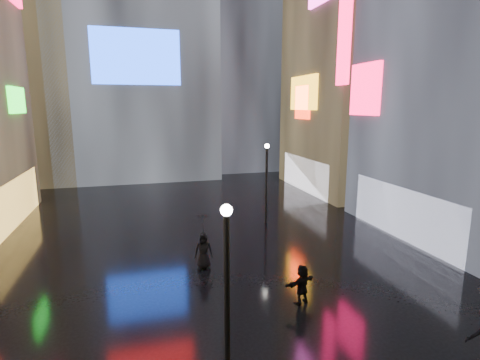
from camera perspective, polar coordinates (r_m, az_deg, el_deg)
name	(u,v)px	position (r m, az deg, el deg)	size (l,w,h in m)	color
ground	(203,239)	(21.96, -5.68, -8.93)	(140.00, 140.00, 0.00)	black
building_right_far	(361,31)	(36.58, 17.99, 20.83)	(10.28, 12.00, 28.00)	black
tower_flank_right	(236,26)	(48.90, -0.58, 22.37)	(12.00, 12.00, 34.00)	black
tower_flank_left	(18,49)	(43.97, -30.78, 16.83)	(10.00, 10.00, 26.00)	black
lamp_near	(227,290)	(9.90, -2.00, -16.44)	(0.30, 0.30, 5.20)	black
lamp_far	(267,179)	(24.12, 4.07, 0.20)	(0.30, 0.30, 5.20)	black
pedestrian_4	(204,251)	(17.95, -5.57, -10.70)	(0.84, 0.54, 1.71)	black
pedestrian_5	(302,284)	(15.16, 9.42, -15.41)	(1.45, 0.46, 1.57)	black
umbrella_2	(203,224)	(17.50, -5.65, -6.69)	(1.01, 1.03, 0.93)	black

